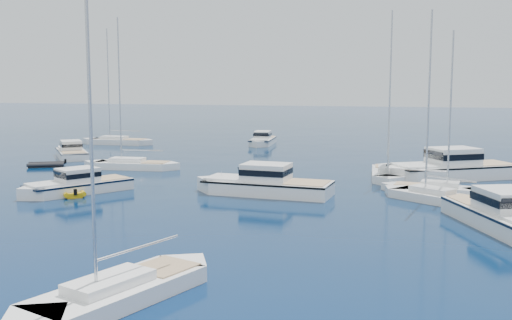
# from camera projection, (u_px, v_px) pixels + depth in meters

# --- Properties ---
(ground) EXTENTS (400.00, 400.00, 0.00)m
(ground) POSITION_uv_depth(u_px,v_px,m) (70.00, 293.00, 24.64)
(ground) COLOR navy
(ground) RESTS_ON ground
(motor_cruiser_right) EXTENTS (7.53, 11.96, 3.01)m
(motor_cruiser_right) POSITION_uv_depth(u_px,v_px,m) (506.00, 229.00, 35.29)
(motor_cruiser_right) COLOR silver
(motor_cruiser_right) RESTS_ON ground
(motor_cruiser_left) EXTENTS (7.72, 9.67, 2.53)m
(motor_cruiser_left) POSITION_uv_depth(u_px,v_px,m) (76.00, 193.00, 46.84)
(motor_cruiser_left) COLOR silver
(motor_cruiser_left) RESTS_ON ground
(motor_cruiser_centre) EXTENTS (11.96, 4.52, 3.07)m
(motor_cruiser_centre) POSITION_uv_depth(u_px,v_px,m) (263.00, 194.00, 46.46)
(motor_cruiser_centre) COLOR white
(motor_cruiser_centre) RESTS_ON ground
(motor_cruiser_far_l) EXTENTS (8.16, 9.41, 2.52)m
(motor_cruiser_far_l) POSITION_uv_depth(u_px,v_px,m) (71.00, 157.00, 69.35)
(motor_cruiser_far_l) COLOR white
(motor_cruiser_far_l) RESTS_ON ground
(motor_cruiser_distant) EXTENTS (13.81, 10.46, 3.56)m
(motor_cruiser_distant) POSITION_uv_depth(u_px,v_px,m) (450.00, 179.00, 53.98)
(motor_cruiser_distant) COLOR white
(motor_cruiser_distant) RESTS_ON ground
(motor_cruiser_horizon) EXTENTS (3.53, 9.40, 2.42)m
(motor_cruiser_horizon) POSITION_uv_depth(u_px,v_px,m) (262.00, 145.00, 83.59)
(motor_cruiser_horizon) COLOR silver
(motor_cruiser_horizon) RESTS_ON ground
(sailboat_fore) EXTENTS (6.39, 11.12, 15.91)m
(sailboat_fore) POSITION_uv_depth(u_px,v_px,m) (119.00, 301.00, 23.72)
(sailboat_fore) COLOR white
(sailboat_fore) RESTS_ON ground
(sailboat_mid_r) EXTENTS (9.35, 7.70, 14.25)m
(sailboat_mid_r) POSITION_uv_depth(u_px,v_px,m) (437.00, 202.00, 43.39)
(sailboat_mid_r) COLOR silver
(sailboat_mid_r) RESTS_ON ground
(sailboat_mid_l) EXTENTS (10.73, 3.56, 15.50)m
(sailboat_mid_l) POSITION_uv_depth(u_px,v_px,m) (132.00, 169.00, 60.21)
(sailboat_mid_l) COLOR white
(sailboat_mid_l) RESTS_ON ground
(sailboat_centre) EXTENTS (9.05, 3.53, 12.95)m
(sailboat_centre) POSITION_uv_depth(u_px,v_px,m) (435.00, 193.00, 46.76)
(sailboat_centre) COLOR silver
(sailboat_centre) RESTS_ON ground
(sailboat_sails_r) EXTENTS (3.35, 10.58, 15.34)m
(sailboat_sails_r) POSITION_uv_depth(u_px,v_px,m) (387.00, 178.00, 54.54)
(sailboat_sails_r) COLOR silver
(sailboat_sails_r) RESTS_ON ground
(sailboat_far_l) EXTENTS (11.29, 2.94, 16.60)m
(sailboat_far_l) POSITION_uv_depth(u_px,v_px,m) (118.00, 144.00, 84.14)
(sailboat_far_l) COLOR silver
(sailboat_far_l) RESTS_ON ground
(tender_yellow) EXTENTS (3.74, 3.98, 0.95)m
(tender_yellow) POSITION_uv_depth(u_px,v_px,m) (72.00, 195.00, 46.13)
(tender_yellow) COLOR gold
(tender_yellow) RESTS_ON ground
(tender_grey_far) EXTENTS (4.33, 3.56, 0.95)m
(tender_grey_far) POSITION_uv_depth(u_px,v_px,m) (46.00, 167.00, 61.60)
(tender_grey_far) COLOR black
(tender_grey_far) RESTS_ON ground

